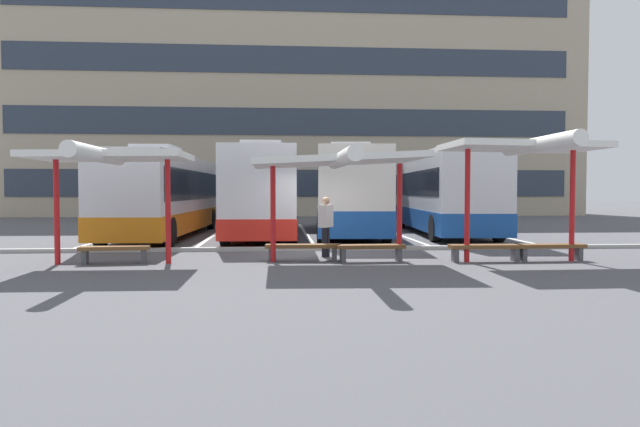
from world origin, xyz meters
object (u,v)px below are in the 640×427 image
waiting_shelter_1 (338,162)px  waiting_shelter_2 (525,149)px  bench_3 (485,249)px  waiting_passenger_0 (326,222)px  bench_4 (550,248)px  coach_bus_1 (263,193)px  bench_1 (303,248)px  bench_2 (371,249)px  coach_bus_3 (442,196)px  coach_bus_2 (347,193)px  coach_bus_0 (166,196)px  bench_0 (115,250)px  waiting_shelter_0 (109,158)px

waiting_shelter_1 → waiting_shelter_2: (4.84, -0.39, 0.33)m
waiting_shelter_1 → bench_3: 4.56m
waiting_shelter_1 → waiting_shelter_2: size_ratio=1.26×
waiting_passenger_0 → bench_4: bearing=-12.7°
waiting_passenger_0 → waiting_shelter_1: bearing=-81.0°
waiting_passenger_0 → bench_3: bearing=-18.0°
coach_bus_1 → waiting_shelter_1: (2.15, -9.04, 0.87)m
bench_1 → bench_2: 1.82m
waiting_shelter_2 → coach_bus_3: bearing=85.6°
coach_bus_1 → coach_bus_2: bearing=17.7°
coach_bus_0 → bench_0: (0.34, -8.81, -1.31)m
bench_1 → bench_4: (6.64, -0.47, -0.00)m
waiting_shelter_0 → waiting_shelter_2: waiting_shelter_2 is taller
coach_bus_3 → waiting_shelter_2: (-0.79, -10.17, 1.30)m
coach_bus_2 → bench_2: size_ratio=6.93×
coach_bus_1 → bench_4: size_ratio=6.08×
coach_bus_0 → coach_bus_3: bearing=3.4°
waiting_shelter_0 → waiting_passenger_0: waiting_shelter_0 is taller
bench_2 → waiting_passenger_0: (-1.11, 1.14, 0.65)m
waiting_shelter_2 → coach_bus_0: bearing=139.2°
coach_bus_2 → bench_0: (-7.29, -9.94, -1.42)m
coach_bus_1 → waiting_shelter_2: (6.99, -9.43, 1.20)m
bench_0 → bench_1: bearing=2.0°
waiting_shelter_2 → bench_4: (0.90, 0.36, -2.62)m
bench_2 → waiting_passenger_0: size_ratio=1.06×
waiting_shelter_1 → bench_4: (5.74, -0.03, -2.29)m
waiting_shelter_1 → waiting_shelter_0: bearing=-178.9°
coach_bus_0 → bench_2: (7.02, -8.91, -1.31)m
coach_bus_1 → coach_bus_2: 3.84m
coach_bus_3 → waiting_shelter_0: 15.14m
bench_0 → coach_bus_3: bearing=39.8°
waiting_shelter_1 → waiting_passenger_0: bearing=99.0°
waiting_shelter_2 → bench_3: waiting_shelter_2 is taller
coach_bus_0 → bench_0: 8.91m
bench_4 → coach_bus_3: bearing=90.7°
coach_bus_1 → bench_2: size_ratio=6.23×
bench_2 → bench_0: bearing=179.1°
coach_bus_0 → bench_2: bearing=-51.8°
coach_bus_2 → waiting_shelter_0: 12.67m
bench_0 → waiting_passenger_0: 5.71m
coach_bus_0 → waiting_passenger_0: size_ratio=7.18×
coach_bus_3 → waiting_passenger_0: bearing=-124.5°
coach_bus_3 → coach_bus_0: bearing=-176.6°
bench_2 → bench_4: 4.84m
coach_bus_1 → waiting_shelter_2: size_ratio=2.67×
coach_bus_2 → bench_0: coach_bus_2 is taller
bench_2 → waiting_passenger_0: 1.72m
waiting_shelter_0 → bench_2: 7.09m
coach_bus_1 → bench_0: coach_bus_1 is taller
bench_3 → waiting_shelter_1: bearing=179.4°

